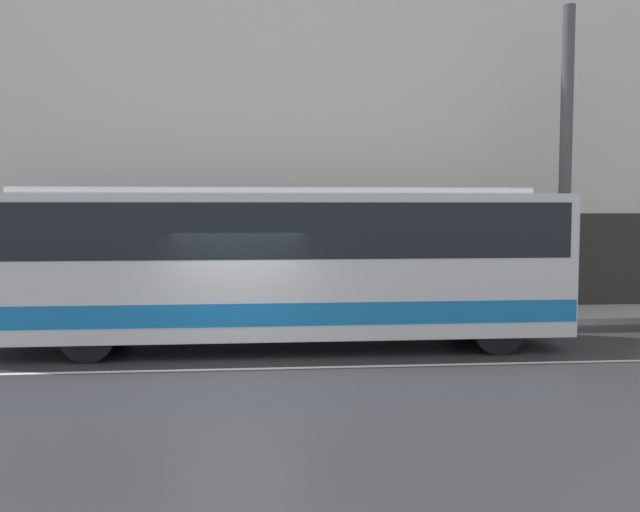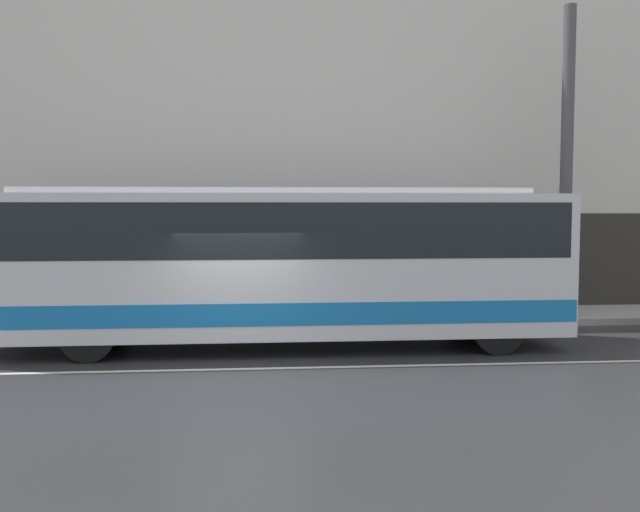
{
  "view_description": "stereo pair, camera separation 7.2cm",
  "coord_description": "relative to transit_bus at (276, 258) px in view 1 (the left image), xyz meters",
  "views": [
    {
      "loc": [
        0.29,
        -13.08,
        3.04
      ],
      "look_at": [
        1.7,
        1.94,
        1.96
      ],
      "focal_mm": 40.0,
      "sensor_mm": 36.0,
      "label": 1
    },
    {
      "loc": [
        0.37,
        -13.09,
        3.04
      ],
      "look_at": [
        1.7,
        1.94,
        1.96
      ],
      "focal_mm": 40.0,
      "sensor_mm": 36.0,
      "label": 2
    }
  ],
  "objects": [
    {
      "name": "sidewalk",
      "position": [
        -0.77,
        3.29,
        -1.82
      ],
      "size": [
        60.0,
        2.45,
        0.18
      ],
      "color": "#A09E99",
      "rests_on": "ground_plane"
    },
    {
      "name": "building_facade",
      "position": [
        -0.77,
        4.65,
        4.43
      ],
      "size": [
        60.0,
        0.35,
        13.1
      ],
      "color": "silver",
      "rests_on": "ground_plane"
    },
    {
      "name": "ground_plane",
      "position": [
        -0.77,
        -1.94,
        -1.91
      ],
      "size": [
        60.0,
        60.0,
        0.0
      ],
      "primitive_type": "plane",
      "color": "#2D2D30"
    },
    {
      "name": "utility_pole_near",
      "position": [
        7.51,
        2.69,
        2.22
      ],
      "size": [
        0.31,
        0.31,
        7.91
      ],
      "color": "#4C4C4F",
      "rests_on": "sidewalk"
    },
    {
      "name": "lane_stripe",
      "position": [
        -0.77,
        -1.94,
        -1.9
      ],
      "size": [
        54.0,
        0.14,
        0.01
      ],
      "color": "beige",
      "rests_on": "ground_plane"
    },
    {
      "name": "transit_bus",
      "position": [
        0.0,
        0.0,
        0.0
      ],
      "size": [
        12.17,
        2.49,
        3.39
      ],
      "color": "silver",
      "rests_on": "ground_plane"
    }
  ]
}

